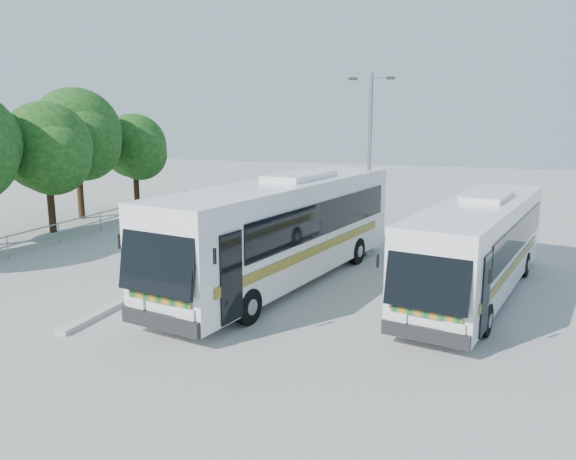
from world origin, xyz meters
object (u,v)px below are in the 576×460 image
at_px(tree_far_d, 77,133).
at_px(tree_far_c, 47,147).
at_px(tree_far_e, 135,146).
at_px(coach_main, 284,228).
at_px(coach_adjacent, 478,245).
at_px(lamppost, 369,157).

bearing_deg(tree_far_d, tree_far_c, -72.17).
distance_m(tree_far_e, coach_main, 19.24).
xyz_separation_m(tree_far_d, tree_far_e, (0.68, 4.50, -0.93)).
distance_m(tree_far_c, tree_far_d, 3.93).
height_order(tree_far_d, coach_adjacent, tree_far_d).
xyz_separation_m(tree_far_e, lamppost, (16.40, -7.88, 0.23)).
xyz_separation_m(tree_far_e, coach_adjacent, (20.80, -11.97, -2.20)).
distance_m(tree_far_d, lamppost, 17.43).
height_order(tree_far_e, coach_main, tree_far_e).
distance_m(tree_far_c, coach_main, 14.75).
xyz_separation_m(coach_main, lamppost, (2.01, 4.75, 2.17)).
height_order(coach_main, lamppost, lamppost).
bearing_deg(tree_far_d, coach_adjacent, -19.16).
bearing_deg(lamppost, tree_far_d, 167.35).
xyz_separation_m(tree_far_c, lamppost, (15.89, 0.32, -0.14)).
height_order(tree_far_d, lamppost, lamppost).
bearing_deg(tree_far_c, coach_main, -17.71).
xyz_separation_m(coach_adjacent, lamppost, (-4.40, 4.09, 2.43)).
height_order(tree_far_e, coach_adjacent, tree_far_e).
xyz_separation_m(tree_far_d, coach_adjacent, (21.48, -7.47, -3.13)).
bearing_deg(tree_far_e, lamppost, -25.66).
height_order(tree_far_c, coach_main, tree_far_c).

